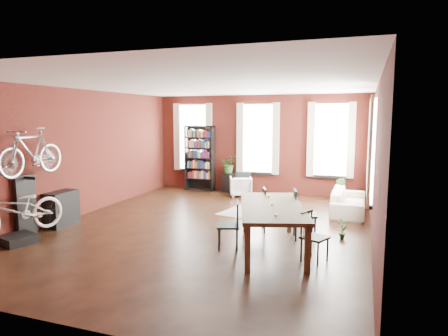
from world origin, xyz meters
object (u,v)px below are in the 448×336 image
at_px(dining_chair_d, 305,214).
at_px(plant_stand, 228,182).
at_px(bike_trainer, 17,239).
at_px(bookshelf, 200,158).
at_px(white_armchair, 241,185).
at_px(bicycle_floor, 15,187).
at_px(dining_table, 272,228).
at_px(dining_chair_b, 256,210).
at_px(console_table, 61,208).
at_px(cream_sofa, 349,198).
at_px(dining_chair_c, 315,237).
at_px(dining_chair_a, 228,226).

bearing_deg(dining_chair_d, plant_stand, 21.20).
xyz_separation_m(dining_chair_d, bike_trainer, (-5.36, -2.25, -0.42)).
bearing_deg(bookshelf, white_armchair, -18.17).
bearing_deg(plant_stand, bicycle_floor, -108.27).
distance_m(bookshelf, white_armchair, 1.88).
height_order(dining_table, dining_chair_b, dining_chair_b).
bearing_deg(bicycle_floor, white_armchair, 80.96).
bearing_deg(dining_chair_d, dining_table, 136.66).
xyz_separation_m(bookshelf, plant_stand, (1.03, 0.00, -0.78)).
bearing_deg(console_table, bicycle_floor, -84.23).
relative_size(dining_table, dining_chair_d, 2.47).
height_order(dining_chair_d, cream_sofa, dining_chair_d).
relative_size(dining_chair_d, bike_trainer, 1.69).
bearing_deg(dining_table, cream_sofa, 52.93).
xyz_separation_m(dining_chair_c, cream_sofa, (0.41, 3.89, -0.03)).
xyz_separation_m(dining_chair_d, white_armchair, (-2.55, 3.78, -0.17)).
distance_m(dining_chair_c, plant_stand, 6.61).
xyz_separation_m(bookshelf, console_table, (-1.28, -5.20, -0.70)).
relative_size(dining_chair_a, dining_chair_d, 0.89).
distance_m(bookshelf, bike_trainer, 6.75).
xyz_separation_m(bike_trainer, bicycle_floor, (0.03, 0.00, 1.07)).
height_order(dining_chair_c, bike_trainer, dining_chair_c).
xyz_separation_m(dining_table, dining_chair_d, (0.49, 0.90, 0.08)).
xyz_separation_m(bookshelf, cream_sofa, (4.95, -1.70, -0.69)).
bearing_deg(dining_chair_d, console_table, 84.23).
bearing_deg(console_table, white_armchair, 58.04).
distance_m(white_armchair, console_table, 5.50).
bearing_deg(white_armchair, cream_sofa, 139.25).
bearing_deg(dining_chair_c, bicycle_floor, 123.53).
relative_size(dining_chair_a, cream_sofa, 0.43).
relative_size(dining_table, bicycle_floor, 1.28).
bearing_deg(bookshelf, plant_stand, 0.00).
height_order(dining_chair_a, dining_chair_b, dining_chair_b).
height_order(bookshelf, cream_sofa, bookshelf).
height_order(dining_chair_d, plant_stand, dining_chair_d).
height_order(dining_chair_a, white_armchair, dining_chair_a).
relative_size(dining_table, dining_chair_a, 2.78).
bearing_deg(dining_chair_c, cream_sofa, 17.81).
relative_size(cream_sofa, plant_stand, 3.28).
bearing_deg(bike_trainer, dining_table, 15.50).
relative_size(dining_chair_d, white_armchair, 1.48).
distance_m(cream_sofa, bicycle_floor, 7.83).
xyz_separation_m(dining_chair_b, bike_trainer, (-4.26, -2.43, -0.39)).
xyz_separation_m(dining_chair_d, bookshelf, (-4.18, 4.32, 0.59)).
height_order(console_table, plant_stand, console_table).
distance_m(dining_chair_b, console_table, 4.50).
height_order(dining_chair_c, console_table, dining_chair_c).
bearing_deg(dining_chair_a, cream_sofa, 133.57).
distance_m(console_table, bicycle_floor, 1.57).
relative_size(dining_chair_b, bicycle_floor, 0.49).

